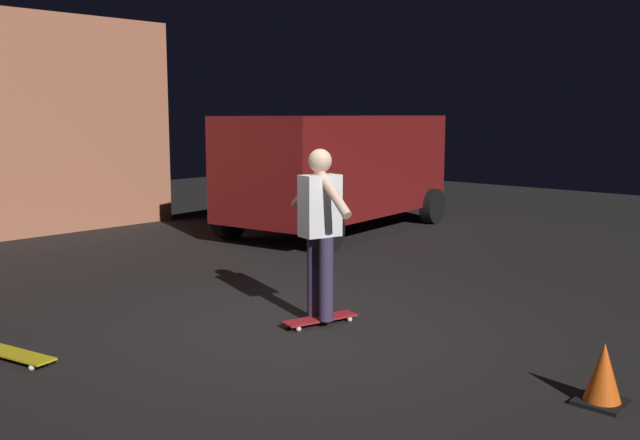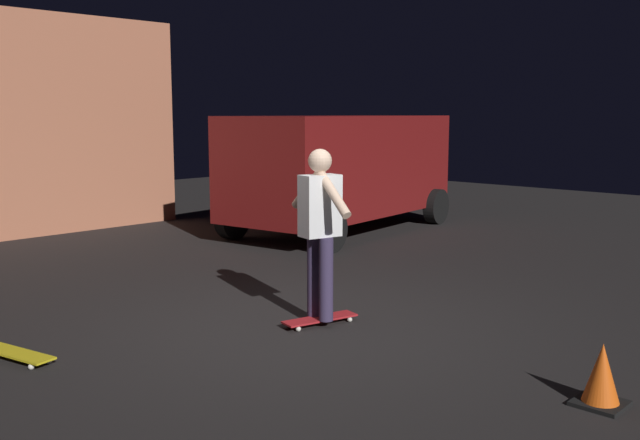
% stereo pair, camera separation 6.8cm
% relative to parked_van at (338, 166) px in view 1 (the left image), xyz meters
% --- Properties ---
extents(ground_plane, '(28.00, 28.00, 0.00)m').
position_rel_parked_van_xyz_m(ground_plane, '(-4.66, -3.62, -1.16)').
color(ground_plane, black).
extents(parked_van, '(4.81, 2.72, 2.03)m').
position_rel_parked_van_xyz_m(parked_van, '(0.00, 0.00, 0.00)').
color(parked_van, maroon).
rests_on(parked_van, ground_plane).
extents(skateboard_ridden, '(0.81, 0.39, 0.07)m').
position_rel_parked_van_xyz_m(skateboard_ridden, '(-4.44, -3.68, -1.11)').
color(skateboard_ridden, '#AD1E23').
rests_on(skateboard_ridden, ground_plane).
extents(skateboard_spare, '(0.36, 0.80, 0.07)m').
position_rel_parked_van_xyz_m(skateboard_spare, '(-6.96, -2.53, -1.11)').
color(skateboard_spare, gold).
rests_on(skateboard_spare, ground_plane).
extents(skater, '(0.42, 0.97, 1.67)m').
position_rel_parked_van_xyz_m(skater, '(-4.44, -3.68, -0.12)').
color(skater, '#382D4C').
rests_on(skater, skateboard_ridden).
extents(traffic_cone, '(0.34, 0.34, 0.46)m').
position_rel_parked_van_xyz_m(traffic_cone, '(-4.50, -6.51, -0.95)').
color(traffic_cone, black).
rests_on(traffic_cone, ground_plane).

